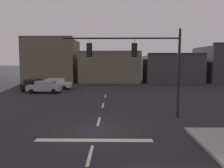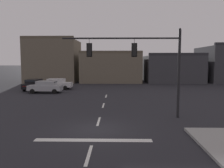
{
  "view_description": "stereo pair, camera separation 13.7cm",
  "coord_description": "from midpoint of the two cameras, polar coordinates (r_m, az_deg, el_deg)",
  "views": [
    {
      "loc": [
        1.12,
        -14.36,
        4.3
      ],
      "look_at": [
        0.92,
        3.54,
        2.52
      ],
      "focal_mm": 37.66,
      "sensor_mm": 36.0,
      "label": 1
    },
    {
      "loc": [
        1.26,
        -14.35,
        4.3
      ],
      "look_at": [
        0.92,
        3.54,
        2.52
      ],
      "focal_mm": 37.66,
      "sensor_mm": 36.0,
      "label": 2
    }
  ],
  "objects": [
    {
      "name": "ground_plane",
      "position": [
        15.03,
        -4.01,
        -10.97
      ],
      "size": [
        400.0,
        400.0,
        0.0
      ],
      "primitive_type": "plane",
      "color": "#232328"
    },
    {
      "name": "stop_bar_paint",
      "position": [
        13.14,
        -4.73,
        -13.44
      ],
      "size": [
        6.4,
        0.5,
        0.01
      ],
      "primitive_type": "cube",
      "color": "silver",
      "rests_on": "ground"
    },
    {
      "name": "lane_centreline",
      "position": [
        16.95,
        -3.45,
        -9.02
      ],
      "size": [
        0.16,
        26.4,
        0.01
      ],
      "color": "silver",
      "rests_on": "ground"
    },
    {
      "name": "signal_mast_near_side",
      "position": [
        17.69,
        7.52,
        6.23
      ],
      "size": [
        8.77,
        0.36,
        6.68
      ],
      "color": "black",
      "rests_on": "ground"
    },
    {
      "name": "car_lot_nearside",
      "position": [
        36.16,
        -18.67,
        -0.09
      ],
      "size": [
        2.34,
        4.61,
        1.61
      ],
      "color": "black",
      "rests_on": "ground"
    },
    {
      "name": "car_lot_middle",
      "position": [
        32.59,
        -16.14,
        -0.62
      ],
      "size": [
        4.46,
        1.93,
        1.61
      ],
      "color": "#9EA0A5",
      "rests_on": "ground"
    },
    {
      "name": "car_lot_farside",
      "position": [
        36.4,
        -13.55,
        0.08
      ],
      "size": [
        4.51,
        2.06,
        1.61
      ],
      "color": "silver",
      "rests_on": "ground"
    },
    {
      "name": "building_row",
      "position": [
        49.96,
        8.17,
        4.51
      ],
      "size": [
        48.2,
        13.58,
        8.89
      ],
      "color": "#665B4C",
      "rests_on": "ground"
    }
  ]
}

